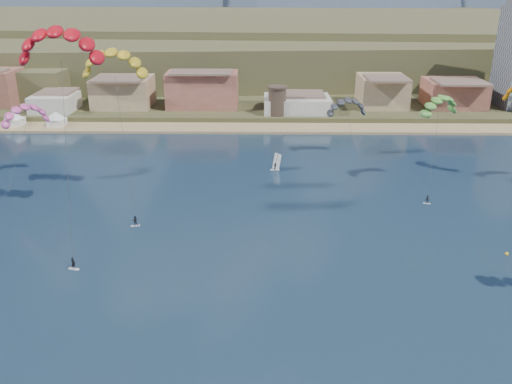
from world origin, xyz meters
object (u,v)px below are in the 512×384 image
kitesurfer_yellow (113,59)px  kitesurfer_red (58,39)px  kitesurfer_green (440,103)px  buoy (507,254)px  watchtower (277,101)px  windsurfer (276,165)px

kitesurfer_yellow → kitesurfer_red: bearing=-112.4°
kitesurfer_green → buoy: kitesurfer_green is taller
buoy → kitesurfer_red: bearing=172.7°
kitesurfer_green → buoy: 34.70m
kitesurfer_yellow → buoy: kitesurfer_yellow is taller
watchtower → kitesurfer_green: (30.62, -52.96, 11.11)m
watchtower → kitesurfer_green: 62.18m
watchtower → kitesurfer_green: size_ratio=0.42×
kitesurfer_yellow → buoy: size_ratio=50.94×
kitesurfer_red → kitesurfer_green: kitesurfer_red is taller
kitesurfer_yellow → buoy: bearing=-17.8°
watchtower → kitesurfer_green: bearing=-60.0°
watchtower → windsurfer: bearing=-91.5°
kitesurfer_green → windsurfer: 36.99m
watchtower → kitesurfer_green: kitesurfer_green is taller
windsurfer → kitesurfer_green: bearing=-16.9°
windsurfer → buoy: size_ratio=6.27×
watchtower → buoy: watchtower is taller
watchtower → kitesurfer_red: 85.67m
watchtower → windsurfer: watchtower is taller
buoy → kitesurfer_green: bearing=97.2°
kitesurfer_green → buoy: size_ratio=34.15×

